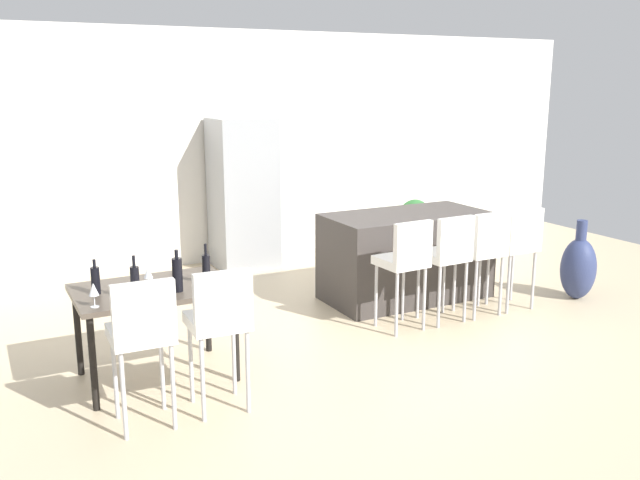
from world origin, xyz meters
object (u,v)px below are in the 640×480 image
Objects in this scene: bar_chair_far at (517,242)px; dining_chair_near at (142,330)px; kitchen_island at (406,256)px; potted_plant at (415,218)px; bar_chair_right at (484,247)px; wine_glass_right at (94,290)px; wine_bottle_end at (135,283)px; bar_chair_left at (405,258)px; bar_chair_middle at (447,252)px; refrigerator at (243,194)px; floor_vase at (578,268)px; wine_glass_left at (148,273)px; dining_chair_far at (220,317)px; wine_bottle_middle at (206,269)px; wine_bottle_far at (177,274)px; wine_bottle_inner at (95,280)px; dining_table at (154,297)px.

dining_chair_near is at bearing -169.18° from bar_chair_far.
kitchen_island is 2.52m from potted_plant.
bar_chair_right reaches higher than wine_glass_right.
dining_chair_near is at bearing -98.86° from wine_bottle_end.
bar_chair_left is 0.48m from bar_chair_middle.
refrigerator reaches higher than bar_chair_left.
dining_chair_near is 0.57× the size of refrigerator.
wine_glass_right is 5.00m from floor_vase.
wine_glass_left is at bearing 29.96° from wine_glass_right.
bar_chair_left is at bearing 16.24° from dining_chair_near.
wine_glass_right is at bearing 146.69° from dining_chair_far.
wine_bottle_middle reaches higher than bar_chair_far.
floor_vase is (1.71, -0.06, -0.36)m from bar_chair_middle.
bar_chair_left is 3.29× the size of wine_bottle_far.
wine_bottle_far is 1.21× the size of wine_bottle_inner.
kitchen_island is at bearing 83.26° from bar_chair_middle.
dining_chair_far reaches higher than wine_glass_left.
floor_vase is at bearing -1.57° from bar_chair_left.
wine_bottle_far is at bearing -42.56° from wine_glass_left.
kitchen_island is 2.95m from wine_bottle_far.
kitchen_island is 1.46× the size of dining_table.
bar_chair_middle reaches higher than kitchen_island.
wine_bottle_far reaches higher than bar_chair_middle.
floor_vase is (4.10, 0.03, -0.52)m from wine_bottle_middle.
wine_glass_right is (-4.13, -0.26, 0.17)m from bar_chair_far.
bar_chair_middle reaches higher than wine_bottle_inner.
dining_table is 4.51m from floor_vase.
dining_chair_near is at bearing -142.70° from potted_plant.
dining_table is at bearing -123.01° from refrigerator.
dining_chair_near is 1.00× the size of dining_chair_far.
refrigerator is at bearing 122.89° from bar_chair_far.
bar_chair_right is 1.00× the size of dining_chair_near.
wine_bottle_inner reaches higher than floor_vase.
wine_bottle_far is 0.50× the size of potted_plant.
bar_chair_right is 0.89× the size of dining_table.
bar_chair_right is 3.72m from wine_glass_right.
potted_plant is (4.42, 2.80, -0.28)m from dining_table.
refrigerator is (2.10, 3.58, 0.22)m from dining_chair_near.
wine_glass_right is 0.27× the size of potted_plant.
wine_bottle_middle reaches higher than wine_glass_right.
wine_bottle_inner is at bearing 176.13° from dining_table.
floor_vase is at bearing -2.01° from bar_chair_middle.
refrigerator is 3.97m from floor_vase.
wine_glass_right is (-0.87, -0.18, 0.00)m from wine_bottle_middle.
wine_bottle_end reaches higher than potted_plant.
bar_chair_right is 2.84m from wine_bottle_middle.
wine_bottle_inner is 4.94m from floor_vase.
wine_bottle_middle reaches higher than dining_table.
bar_chair_far is 6.03× the size of wine_glass_right.
bar_chair_left is 2.88m from refrigerator.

